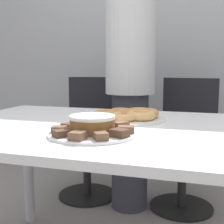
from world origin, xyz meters
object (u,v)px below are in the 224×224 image
person_standing (130,83)px  plate_cake (92,134)px  frosted_cake (92,124)px  plate_donuts (127,119)px  office_chair_left (89,139)px  office_chair_right (185,146)px

person_standing → plate_cake: size_ratio=5.15×
plate_cake → frosted_cake: 0.04m
plate_donuts → frosted_cake: frosted_cake is taller
person_standing → office_chair_left: (-0.36, 0.15, -0.44)m
office_chair_right → plate_cake: size_ratio=2.82×
office_chair_left → plate_donuts: bearing=-64.0°
person_standing → office_chair_right: 0.59m
person_standing → office_chair_left: bearing=157.9°
office_chair_left → plate_cake: size_ratio=2.82×
person_standing → plate_cake: (0.11, -1.02, -0.13)m
office_chair_right → plate_donuts: (-0.21, -0.80, 0.31)m
office_chair_left → plate_cake: office_chair_left is taller
plate_cake → person_standing: bearing=96.4°
plate_donuts → frosted_cake: bearing=-95.5°
person_standing → plate_cake: 1.03m
plate_donuts → plate_cake: bearing=-95.5°
person_standing → plate_donuts: 0.69m
person_standing → office_chair_right: (0.36, 0.15, -0.44)m
office_chair_left → frosted_cake: bearing=-74.2°
person_standing → frosted_cake: person_standing is taller
office_chair_left → plate_donuts: office_chair_left is taller
plate_cake → plate_donuts: 0.36m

